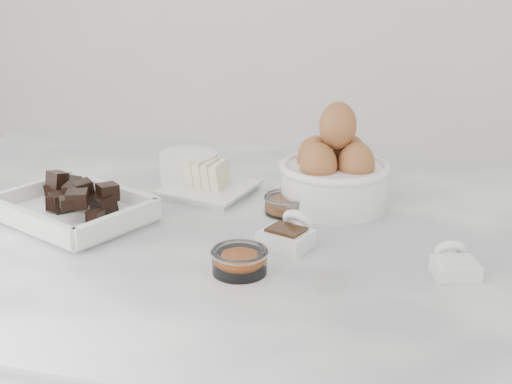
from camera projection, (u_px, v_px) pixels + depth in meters
marble_slab at (237, 237)px, 1.02m from camera, size 1.20×0.80×0.04m
chocolate_dish at (73, 205)px, 1.02m from camera, size 0.25×0.23×0.06m
butter_plate at (208, 183)px, 1.12m from camera, size 0.15×0.15×0.05m
sugar_ramekin at (188, 168)px, 1.16m from camera, size 0.09×0.09×0.06m
egg_bowl at (335, 173)px, 1.06m from camera, size 0.17×0.17×0.16m
honey_bowl at (286, 204)px, 1.05m from camera, size 0.07×0.07×0.03m
zest_bowl at (240, 260)px, 0.86m from camera, size 0.07×0.07×0.03m
vanilla_spoon at (289, 234)px, 0.94m from camera, size 0.08×0.09×0.05m
salt_spoon at (454, 263)px, 0.86m from camera, size 0.06×0.07×0.04m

